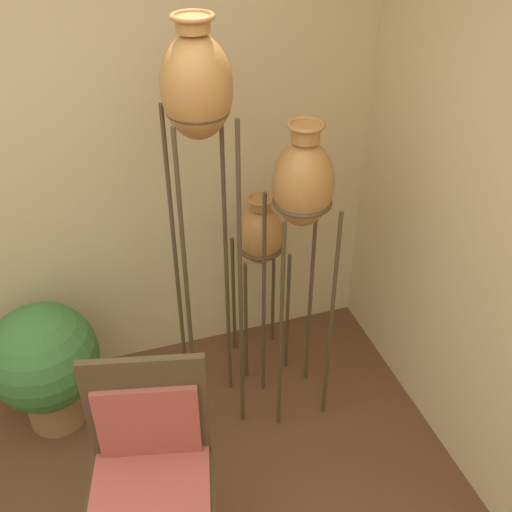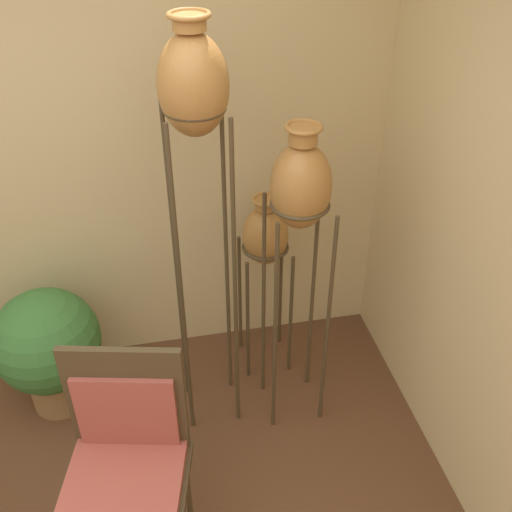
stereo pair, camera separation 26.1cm
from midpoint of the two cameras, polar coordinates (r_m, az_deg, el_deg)
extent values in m
cube|color=#D1B784|center=(3.12, -18.67, 9.61)|extent=(7.68, 0.06, 2.70)
cylinder|color=#473823|center=(2.74, -4.38, -4.40)|extent=(0.02, 0.02, 1.72)
cylinder|color=#473823|center=(2.77, 0.70, -3.76)|extent=(0.02, 0.02, 1.72)
cylinder|color=#473823|center=(2.94, -5.05, -1.39)|extent=(0.02, 0.02, 1.72)
cylinder|color=#473823|center=(2.97, -0.31, -0.82)|extent=(0.02, 0.02, 1.72)
torus|color=#473823|center=(2.42, -2.73, 13.80)|extent=(0.26, 0.26, 0.02)
ellipsoid|color=#A87038|center=(2.39, -2.80, 15.86)|extent=(0.28, 0.28, 0.41)
cylinder|color=#A87038|center=(2.33, -2.97, 21.29)|extent=(0.13, 0.13, 0.06)
torus|color=#A87038|center=(2.32, -2.99, 21.95)|extent=(0.17, 0.17, 0.02)
cylinder|color=#473823|center=(2.89, 4.43, -7.71)|extent=(0.02, 0.02, 1.28)
cylinder|color=#473823|center=(2.96, 9.34, -6.95)|extent=(0.02, 0.02, 1.28)
cylinder|color=#473823|center=(3.08, 3.16, -4.50)|extent=(0.02, 0.02, 1.28)
cylinder|color=#473823|center=(3.15, 7.78, -3.86)|extent=(0.02, 0.02, 1.28)
torus|color=#473823|center=(2.65, 7.04, 4.83)|extent=(0.27, 0.27, 0.02)
ellipsoid|color=#A87038|center=(2.60, 7.18, 6.54)|extent=(0.27, 0.27, 0.40)
cylinder|color=#A87038|center=(2.50, 7.57, 11.27)|extent=(0.12, 0.12, 0.07)
torus|color=#A87038|center=(2.49, 7.63, 12.02)|extent=(0.16, 0.16, 0.02)
cylinder|color=#473823|center=(3.31, 1.47, -6.43)|extent=(0.02, 0.02, 0.81)
cylinder|color=#473823|center=(3.36, 5.55, -5.85)|extent=(0.02, 0.02, 0.81)
cylinder|color=#473823|center=(3.49, 0.58, -3.83)|extent=(0.02, 0.02, 0.81)
cylinder|color=#473823|center=(3.54, 4.46, -3.33)|extent=(0.02, 0.02, 0.81)
torus|color=#473823|center=(3.18, 3.24, 0.79)|extent=(0.25, 0.25, 0.02)
ellipsoid|color=#A87038|center=(3.14, 3.28, 1.90)|extent=(0.24, 0.24, 0.33)
cylinder|color=#A87038|center=(3.04, 3.40, 4.92)|extent=(0.11, 0.11, 0.05)
torus|color=#A87038|center=(3.03, 3.42, 5.35)|extent=(0.15, 0.15, 0.02)
cylinder|color=#473823|center=(2.88, -12.57, -20.73)|extent=(0.02, 0.02, 0.50)
cylinder|color=#473823|center=(2.82, -3.70, -21.33)|extent=(0.02, 0.02, 0.50)
cube|color=#473823|center=(2.52, -9.43, -21.58)|extent=(0.59, 0.58, 0.03)
cube|color=#A84C42|center=(2.49, -9.52, -21.14)|extent=(0.54, 0.54, 0.04)
cube|color=#473823|center=(2.43, -9.20, -13.43)|extent=(0.46, 0.13, 0.53)
cube|color=#A84C42|center=(2.45, -9.18, -14.72)|extent=(0.39, 0.11, 0.37)
cylinder|color=olive|center=(3.51, -16.26, -11.79)|extent=(0.30, 0.30, 0.24)
torus|color=olive|center=(3.42, -16.59, -10.40)|extent=(0.33, 0.33, 0.02)
sphere|color=#387033|center=(3.28, -17.20, -7.81)|extent=(0.56, 0.56, 0.56)
camera|label=1|loc=(0.13, -87.44, 1.79)|focal=42.00mm
camera|label=2|loc=(0.13, 92.56, -1.79)|focal=42.00mm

